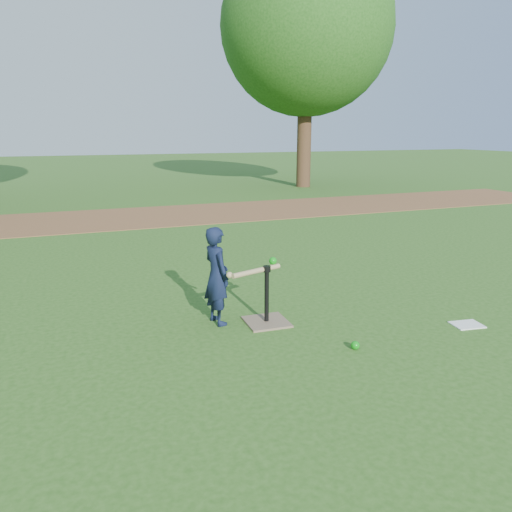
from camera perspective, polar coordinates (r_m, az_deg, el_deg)
name	(u,v)px	position (r m, az deg, el deg)	size (l,w,h in m)	color
ground	(261,339)	(4.87, 0.63, -9.46)	(80.00, 80.00, 0.00)	#285116
dirt_strip	(140,217)	(11.91, -13.14, 4.36)	(24.00, 3.00, 0.01)	brown
child	(217,276)	(5.11, -4.52, -2.27)	(0.37, 0.24, 1.02)	black
wiffle_ball_ground	(355,345)	(4.72, 11.28, -9.97)	(0.08, 0.08, 0.08)	#0D9112
clipboard	(467,325)	(5.62, 22.97, -7.24)	(0.30, 0.23, 0.01)	white
batting_tee	(267,313)	(5.21, 1.22, -6.52)	(0.45, 0.45, 0.61)	#78624C
swing_action	(257,269)	(5.02, 0.15, -1.51)	(0.62, 0.26, 0.13)	tan
tree_right	(307,28)	(18.39, 5.81, 24.51)	(5.80, 5.80, 8.21)	#382316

